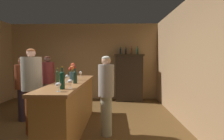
{
  "coord_description": "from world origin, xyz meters",
  "views": [
    {
      "loc": [
        1.19,
        -3.13,
        1.51
      ],
      "look_at": [
        1.11,
        0.2,
        1.29
      ],
      "focal_mm": 27.17,
      "sensor_mm": 36.0,
      "label": 1
    }
  ],
  "objects_px": {
    "patron_near_entrance": "(23,86)",
    "bartender": "(106,92)",
    "display_cabinet": "(129,77)",
    "wine_bottle_merlot": "(75,76)",
    "bar_counter": "(71,106)",
    "display_bottle_midleft": "(126,51)",
    "wine_bottle_chardonnay": "(58,77)",
    "wine_glass_front": "(67,77)",
    "display_bottle_center": "(131,51)",
    "patron_in_navy": "(32,88)",
    "cheese_plate": "(74,76)",
    "patron_by_cabinet": "(48,82)",
    "display_bottle_left": "(120,51)",
    "wine_glass_spare": "(81,73)",
    "wine_glass_mid": "(70,82)",
    "flower_arrangement": "(72,71)",
    "wine_bottle_malbec": "(62,79)",
    "display_bottle_midright": "(138,51)",
    "wine_glass_rear": "(58,85)"
  },
  "relations": [
    {
      "from": "wine_bottle_chardonnay",
      "to": "bartender",
      "type": "bearing_deg",
      "value": 8.23
    },
    {
      "from": "display_bottle_left",
      "to": "display_bottle_center",
      "type": "bearing_deg",
      "value": -0.0
    },
    {
      "from": "display_bottle_midright",
      "to": "display_bottle_center",
      "type": "bearing_deg",
      "value": 180.0
    },
    {
      "from": "wine_glass_front",
      "to": "display_cabinet",
      "type": "bearing_deg",
      "value": 61.86
    },
    {
      "from": "wine_glass_front",
      "to": "wine_glass_mid",
      "type": "height_order",
      "value": "wine_glass_front"
    },
    {
      "from": "display_cabinet",
      "to": "wine_bottle_merlot",
      "type": "xyz_separation_m",
      "value": [
        -1.25,
        -2.84,
        0.3
      ]
    },
    {
      "from": "wine_bottle_merlot",
      "to": "patron_near_entrance",
      "type": "relative_size",
      "value": 0.2
    },
    {
      "from": "flower_arrangement",
      "to": "display_bottle_midleft",
      "type": "relative_size",
      "value": 1.39
    },
    {
      "from": "display_bottle_center",
      "to": "patron_near_entrance",
      "type": "relative_size",
      "value": 0.2
    },
    {
      "from": "cheese_plate",
      "to": "display_bottle_midright",
      "type": "bearing_deg",
      "value": 39.02
    },
    {
      "from": "wine_glass_rear",
      "to": "patron_by_cabinet",
      "type": "distance_m",
      "value": 2.61
    },
    {
      "from": "wine_glass_spare",
      "to": "flower_arrangement",
      "type": "height_order",
      "value": "flower_arrangement"
    },
    {
      "from": "display_bottle_center",
      "to": "display_cabinet",
      "type": "bearing_deg",
      "value": 180.0
    },
    {
      "from": "patron_near_entrance",
      "to": "wine_glass_mid",
      "type": "bearing_deg",
      "value": -9.91
    },
    {
      "from": "display_cabinet",
      "to": "wine_glass_mid",
      "type": "bearing_deg",
      "value": -109.55
    },
    {
      "from": "bar_counter",
      "to": "display_bottle_center",
      "type": "relative_size",
      "value": 8.69
    },
    {
      "from": "bar_counter",
      "to": "patron_near_entrance",
      "type": "height_order",
      "value": "patron_near_entrance"
    },
    {
      "from": "bar_counter",
      "to": "display_bottle_midleft",
      "type": "height_order",
      "value": "display_bottle_midleft"
    },
    {
      "from": "wine_bottle_malbec",
      "to": "wine_glass_mid",
      "type": "distance_m",
      "value": 0.14
    },
    {
      "from": "display_bottle_midleft",
      "to": "patron_by_cabinet",
      "type": "xyz_separation_m",
      "value": [
        -2.29,
        -1.31,
        -0.93
      ]
    },
    {
      "from": "display_bottle_midleft",
      "to": "display_bottle_center",
      "type": "height_order",
      "value": "display_bottle_center"
    },
    {
      "from": "wine_glass_mid",
      "to": "cheese_plate",
      "type": "relative_size",
      "value": 1.02
    },
    {
      "from": "wine_glass_mid",
      "to": "display_bottle_midleft",
      "type": "relative_size",
      "value": 0.52
    },
    {
      "from": "display_bottle_left",
      "to": "patron_near_entrance",
      "type": "bearing_deg",
      "value": -139.82
    },
    {
      "from": "display_cabinet",
      "to": "display_bottle_midleft",
      "type": "bearing_deg",
      "value": -180.0
    },
    {
      "from": "bar_counter",
      "to": "bartender",
      "type": "distance_m",
      "value": 0.84
    },
    {
      "from": "flower_arrangement",
      "to": "patron_near_entrance",
      "type": "relative_size",
      "value": 0.25
    },
    {
      "from": "cheese_plate",
      "to": "patron_by_cabinet",
      "type": "distance_m",
      "value": 0.86
    },
    {
      "from": "display_bottle_midright",
      "to": "wine_bottle_malbec",
      "type": "bearing_deg",
      "value": -114.86
    },
    {
      "from": "wine_bottle_malbec",
      "to": "wine_bottle_merlot",
      "type": "xyz_separation_m",
      "value": [
        0.05,
        0.62,
        -0.02
      ]
    },
    {
      "from": "wine_glass_mid",
      "to": "display_bottle_midright",
      "type": "xyz_separation_m",
      "value": [
        1.5,
        3.38,
        0.66
      ]
    },
    {
      "from": "patron_in_navy",
      "to": "bar_counter",
      "type": "bearing_deg",
      "value": -6.52
    },
    {
      "from": "wine_bottle_chardonnay",
      "to": "patron_by_cabinet",
      "type": "bearing_deg",
      "value": 117.44
    },
    {
      "from": "bar_counter",
      "to": "patron_by_cabinet",
      "type": "bearing_deg",
      "value": 128.02
    },
    {
      "from": "wine_glass_mid",
      "to": "patron_by_cabinet",
      "type": "xyz_separation_m",
      "value": [
        -1.2,
        2.07,
        -0.28
      ]
    },
    {
      "from": "wine_glass_spare",
      "to": "cheese_plate",
      "type": "relative_size",
      "value": 1.07
    },
    {
      "from": "wine_glass_front",
      "to": "cheese_plate",
      "type": "relative_size",
      "value": 1.09
    },
    {
      "from": "wine_bottle_merlot",
      "to": "wine_glass_rear",
      "type": "xyz_separation_m",
      "value": [
        -0.05,
        -0.82,
        -0.04
      ]
    },
    {
      "from": "wine_glass_spare",
      "to": "wine_bottle_chardonnay",
      "type": "bearing_deg",
      "value": -97.35
    },
    {
      "from": "wine_bottle_malbec",
      "to": "wine_bottle_chardonnay",
      "type": "relative_size",
      "value": 1.17
    },
    {
      "from": "display_cabinet",
      "to": "wine_glass_mid",
      "type": "distance_m",
      "value": 3.6
    },
    {
      "from": "bar_counter",
      "to": "wine_glass_front",
      "type": "bearing_deg",
      "value": -114.65
    },
    {
      "from": "bar_counter",
      "to": "display_bottle_midleft",
      "type": "distance_m",
      "value": 3.16
    },
    {
      "from": "display_cabinet",
      "to": "wine_glass_spare",
      "type": "bearing_deg",
      "value": -130.04
    },
    {
      "from": "display_cabinet",
      "to": "display_bottle_left",
      "type": "height_order",
      "value": "display_bottle_left"
    },
    {
      "from": "patron_near_entrance",
      "to": "bartender",
      "type": "distance_m",
      "value": 2.2
    },
    {
      "from": "display_bottle_left",
      "to": "patron_in_navy",
      "type": "relative_size",
      "value": 0.17
    },
    {
      "from": "display_bottle_center",
      "to": "patron_by_cabinet",
      "type": "bearing_deg",
      "value": -152.19
    },
    {
      "from": "patron_by_cabinet",
      "to": "patron_in_navy",
      "type": "xyz_separation_m",
      "value": [
        0.25,
        -1.42,
        0.07
      ]
    },
    {
      "from": "display_cabinet",
      "to": "wine_bottle_merlot",
      "type": "relative_size",
      "value": 5.36
    }
  ]
}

